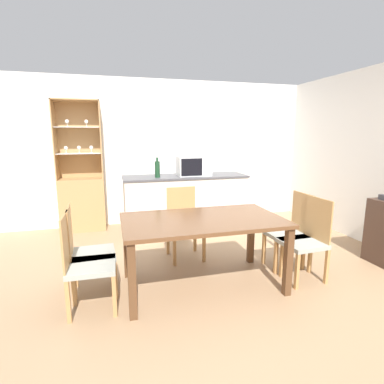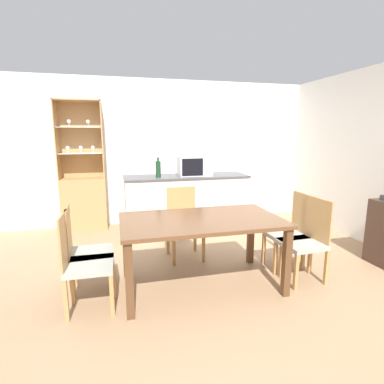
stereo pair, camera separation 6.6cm
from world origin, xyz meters
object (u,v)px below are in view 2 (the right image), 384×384
dining_table (201,227)px  dining_chair_head_far (184,224)px  display_cabinet (84,193)px  dining_chair_side_left_near (84,263)px  dining_chair_side_right_near (305,241)px  wine_bottle (158,169)px  dining_chair_side_right_far (291,233)px  microwave (195,166)px  dining_chair_side_left_far (87,251)px

dining_table → dining_chair_head_far: size_ratio=1.80×
display_cabinet → dining_chair_side_left_near: display_cabinet is taller
dining_chair_side_right_near → wine_bottle: bearing=32.6°
dining_chair_side_right_far → microwave: (-0.75, 1.66, 0.65)m
dining_chair_side_right_far → wine_bottle: size_ratio=2.94×
display_cabinet → microwave: display_cabinet is taller
dining_chair_side_right_far → dining_chair_side_left_near: bearing=94.3°
dining_chair_side_left_near → wine_bottle: wine_bottle is taller
dining_chair_head_far → microwave: 1.26m
display_cabinet → dining_chair_side_left_near: (0.22, -2.52, -0.17)m
dining_chair_side_right_near → dining_chair_side_left_near: bearing=86.8°
dining_chair_side_right_near → microwave: size_ratio=1.73×
dining_table → microwave: microwave is taller
microwave → dining_chair_side_left_near: bearing=-128.7°
dining_chair_head_far → dining_chair_side_right_near: same height
display_cabinet → dining_chair_side_right_near: bearing=-44.8°
wine_bottle → microwave: bearing=6.5°
dining_chair_side_right_far → dining_chair_head_far: bearing=57.6°
display_cabinet → wine_bottle: bearing=-28.4°
dining_chair_side_left_far → microwave: bearing=133.8°
dining_chair_head_far → microwave: (0.41, 1.00, 0.65)m
microwave → wine_bottle: bearing=-173.5°
dining_table → wine_bottle: (-0.20, 1.74, 0.42)m
dining_chair_side_right_far → dining_table: bearing=94.4°
dining_chair_side_right_far → dining_chair_side_right_near: size_ratio=1.00×
dining_table → dining_chair_side_right_far: 1.18m
display_cabinet → dining_chair_side_left_far: display_cabinet is taller
display_cabinet → dining_chair_side_right_far: (2.53, -2.23, -0.17)m
display_cabinet → dining_chair_side_left_far: 2.26m
display_cabinet → dining_chair_side_left_near: bearing=-85.0°
dining_chair_side_right_near → microwave: bearing=17.9°
dining_chair_side_right_near → dining_chair_side_right_far: bearing=-3.2°
dining_chair_side_left_near → dining_chair_side_left_far: bearing=-178.8°
microwave → display_cabinet: bearing=162.3°
dining_chair_head_far → dining_chair_side_left_near: bearing=37.7°
dining_chair_side_left_near → wine_bottle: size_ratio=2.94×
display_cabinet → dining_chair_side_right_far: size_ratio=2.34×
dining_table → dining_chair_side_left_far: (-1.16, 0.14, -0.21)m
dining_chair_side_right_far → dining_chair_side_left_near: size_ratio=1.00×
dining_chair_head_far → dining_table: bearing=88.5°
dining_chair_side_right_near → dining_chair_side_left_far: bearing=79.9°
dining_chair_side_left_far → wine_bottle: wine_bottle is taller
dining_chair_side_left_far → dining_table: bearing=80.1°
dining_table → wine_bottle: size_ratio=5.31×
dining_chair_side_left_near → microwave: 2.58m
dining_chair_side_left_far → dining_chair_side_right_near: (2.31, -0.28, 0.00)m
dining_chair_side_left_far → microwave: 2.38m
dining_chair_side_right_near → microwave: (-0.75, 1.95, 0.65)m
dining_table → dining_chair_side_left_far: bearing=173.2°
dining_table → microwave: (0.40, 1.81, 0.44)m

